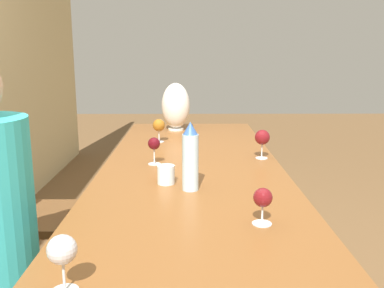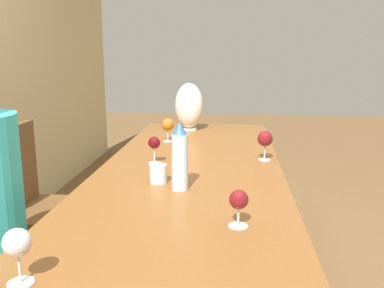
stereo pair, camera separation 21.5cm
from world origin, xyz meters
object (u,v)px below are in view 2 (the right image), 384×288
Objects in this scene: wine_glass_1 at (154,144)px; wine_glass_5 at (265,139)px; wine_glass_0 at (17,244)px; chair_far at (43,203)px; water_bottle at (180,157)px; wine_glass_2 at (239,201)px; water_tumbler at (158,174)px; vase at (189,106)px; wine_glass_4 at (168,125)px.

wine_glass_5 is at bearing -78.55° from wine_glass_1.
chair_far reaches higher than wine_glass_0.
wine_glass_2 is at bearing -146.63° from water_bottle.
wine_glass_2 is (0.40, -0.54, -0.02)m from wine_glass_0.
water_tumbler is 0.80m from chair_far.
vase is at bearing 30.02° from wine_glass_5.
wine_glass_5 is (-0.83, -0.48, -0.06)m from vase.
wine_glass_1 is at bearing 101.45° from wine_glass_5.
wine_glass_1 is (0.32, 0.08, 0.06)m from water_tumbler.
chair_far is (-0.54, 0.59, -0.34)m from wine_glass_4.
wine_glass_0 is at bearing 151.94° from wine_glass_5.
water_tumbler is 1.27m from vase.
wine_glass_2 is at bearing -151.46° from wine_glass_1.
wine_glass_4 reaches higher than wine_glass_2.
wine_glass_0 is 0.99× the size of wine_glass_4.
chair_far is (0.40, 0.78, -0.37)m from water_bottle.
water_tumbler is 0.65m from wine_glass_5.
wine_glass_0 is 1.16× the size of wine_glass_2.
chair_far is (-0.95, 0.68, -0.41)m from vase.
wine_glass_1 reaches higher than wine_glass_2.
wine_glass_2 is (-1.70, -0.33, -0.09)m from vase.
wine_glass_4 is 0.71m from wine_glass_5.
wine_glass_2 is 0.13× the size of chair_far.
wine_glass_4 is 0.87m from chair_far.
chair_far is (0.76, 1.02, -0.32)m from wine_glass_2.
wine_glass_5 is (-0.42, -0.57, 0.01)m from wine_glass_4.
vase is 0.96m from wine_glass_5.
wine_glass_5 is (0.11, -0.56, 0.01)m from wine_glass_1.
water_bottle is at bearing -156.10° from wine_glass_1.
wine_glass_0 is at bearing 174.51° from vase.
water_tumbler is 0.34m from wine_glass_1.
wine_glass_4 is at bearing 11.56° from water_bottle.
vase is 0.95m from wine_glass_1.
wine_glass_5 is 1.22m from chair_far.
wine_glass_5 is at bearing -84.09° from chair_far.
wine_glass_2 is (-0.36, -0.23, -0.05)m from water_bottle.
chair_far is at bearing 53.41° from wine_glass_2.
wine_glass_5 reaches higher than wine_glass_0.
vase reaches higher than wine_glass_4.
water_tumbler is at bearing 37.56° from wine_glass_2.
chair_far reaches higher than wine_glass_2.
water_bottle is at bearing -21.67° from wine_glass_0.
chair_far reaches higher than wine_glass_5.
chair_far is (-0.12, 1.16, -0.35)m from wine_glass_5.
wine_glass_0 is 1.70m from wine_glass_4.
wine_glass_0 is (-0.84, 0.20, 0.06)m from water_tumbler.
water_tumbler is at bearing -174.14° from wine_glass_4.
wine_glass_2 is 1.36m from wine_glass_4.
wine_glass_5 is 0.17× the size of chair_far.
vase is 2.18× the size of wine_glass_5.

